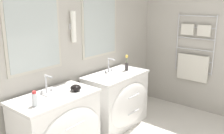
{
  "coord_description": "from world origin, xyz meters",
  "views": [
    {
      "loc": [
        -1.96,
        -0.44,
        1.86
      ],
      "look_at": [
        0.36,
        1.46,
        1.07
      ],
      "focal_mm": 40.0,
      "sensor_mm": 36.0,
      "label": 1
    }
  ],
  "objects_px": {
    "vanity_right": "(118,100)",
    "amenity_bowl": "(76,88)",
    "flower_vase": "(127,64)",
    "toiletry_bottle": "(35,99)",
    "vanity_left": "(58,128)"
  },
  "relations": [
    {
      "from": "toiletry_bottle",
      "to": "flower_vase",
      "type": "bearing_deg",
      "value": 2.73
    },
    {
      "from": "vanity_left",
      "to": "toiletry_bottle",
      "type": "relative_size",
      "value": 6.15
    },
    {
      "from": "vanity_right",
      "to": "amenity_bowl",
      "type": "relative_size",
      "value": 7.77
    },
    {
      "from": "vanity_right",
      "to": "toiletry_bottle",
      "type": "bearing_deg",
      "value": -177.81
    },
    {
      "from": "vanity_right",
      "to": "toiletry_bottle",
      "type": "height_order",
      "value": "toiletry_bottle"
    },
    {
      "from": "toiletry_bottle",
      "to": "amenity_bowl",
      "type": "bearing_deg",
      "value": 1.16
    },
    {
      "from": "vanity_right",
      "to": "flower_vase",
      "type": "height_order",
      "value": "flower_vase"
    },
    {
      "from": "vanity_right",
      "to": "toiletry_bottle",
      "type": "xyz_separation_m",
      "value": [
        -1.45,
        -0.06,
        0.48
      ]
    },
    {
      "from": "vanity_right",
      "to": "flower_vase",
      "type": "bearing_deg",
      "value": 5.85
    },
    {
      "from": "vanity_right",
      "to": "amenity_bowl",
      "type": "bearing_deg",
      "value": -177.15
    },
    {
      "from": "amenity_bowl",
      "to": "vanity_right",
      "type": "bearing_deg",
      "value": 2.85
    },
    {
      "from": "vanity_right",
      "to": "amenity_bowl",
      "type": "xyz_separation_m",
      "value": [
        -0.88,
        -0.04,
        0.44
      ]
    },
    {
      "from": "flower_vase",
      "to": "amenity_bowl",
      "type": "bearing_deg",
      "value": -176.49
    },
    {
      "from": "toiletry_bottle",
      "to": "vanity_left",
      "type": "bearing_deg",
      "value": 9.98
    },
    {
      "from": "flower_vase",
      "to": "vanity_right",
      "type": "bearing_deg",
      "value": -174.15
    }
  ]
}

